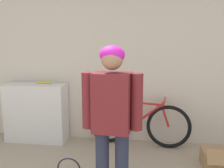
{
  "coord_description": "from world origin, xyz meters",
  "views": [
    {
      "loc": [
        0.5,
        -1.39,
        1.7
      ],
      "look_at": [
        0.18,
        1.02,
        1.24
      ],
      "focal_mm": 42.0,
      "sensor_mm": 36.0,
      "label": 1
    }
  ],
  "objects": [
    {
      "name": "person",
      "position": [
        0.18,
        1.02,
        0.97
      ],
      "size": [
        0.59,
        0.28,
        1.61
      ],
      "rotation": [
        0.0,
        0.0,
        -0.1
      ],
      "color": "#23283D",
      "rests_on": "ground_plane"
    },
    {
      "name": "cardboard_box",
      "position": [
        1.49,
        1.92,
        0.12
      ],
      "size": [
        0.48,
        0.42,
        0.3
      ],
      "color": "#A87F51",
      "rests_on": "ground_plane"
    },
    {
      "name": "banana",
      "position": [
        -1.11,
        2.55,
        0.95
      ],
      "size": [
        0.3,
        0.08,
        0.03
      ],
      "color": "#EAD64C",
      "rests_on": "side_shelf"
    },
    {
      "name": "bicycle",
      "position": [
        0.38,
        2.5,
        0.36
      ],
      "size": [
        1.62,
        0.46,
        0.74
      ],
      "rotation": [
        0.0,
        0.0,
        -0.11
      ],
      "color": "black",
      "rests_on": "ground_plane"
    },
    {
      "name": "wall_back",
      "position": [
        0.0,
        2.72,
        1.3
      ],
      "size": [
        8.0,
        0.07,
        2.6
      ],
      "color": "beige",
      "rests_on": "ground_plane"
    },
    {
      "name": "side_shelf",
      "position": [
        -1.25,
        2.48,
        0.47
      ],
      "size": [
        0.97,
        0.37,
        0.93
      ],
      "color": "white",
      "rests_on": "ground_plane"
    }
  ]
}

